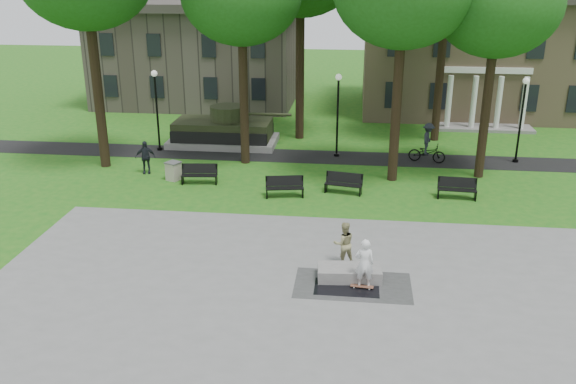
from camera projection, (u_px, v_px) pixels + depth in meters
The scene contains 22 objects.
ground at pixel (311, 247), 23.75m from camera, with size 120.00×120.00×0.00m, color #1C6217.
plaza at pixel (298, 316), 19.09m from camera, with size 22.00×16.00×0.02m, color gray.
footpath at pixel (327, 157), 34.92m from camera, with size 44.00×2.60×0.01m, color black.
building_right at pixel (473, 51), 45.37m from camera, with size 17.00×12.00×8.60m.
building_left at pixel (200, 56), 48.34m from camera, with size 15.00×10.00×7.20m, color #4C443D.
tree_3 at pixel (498, 4), 28.74m from camera, with size 6.00×6.00×11.19m.
lamp_left at pixel (156, 104), 35.30m from camera, with size 0.36×0.36×4.73m.
lamp_mid at pixel (338, 108), 34.17m from camera, with size 0.36×0.36×4.73m.
lamp_right at pixel (522, 113), 33.10m from camera, with size 0.36×0.36×4.73m.
tank_monument at pixel (224, 131), 37.18m from camera, with size 7.45×3.40×2.40m.
puddle at pixel (347, 288), 20.73m from camera, with size 2.20×1.20×0.00m, color black.
concrete_block at pixel (349, 273), 21.27m from camera, with size 2.20×1.00×0.45m, color gray.
skateboard at pixel (362, 287), 20.72m from camera, with size 0.78×0.20×0.07m, color brown.
skateboarder at pixel (364, 263), 20.51m from camera, with size 0.65×0.42×1.77m, color white.
friend_watching at pixel (344, 243), 22.13m from camera, with size 0.80×0.62×1.65m, color #9A9563.
pedestrian_walker at pixel (145, 157), 31.95m from camera, with size 1.03×0.43×1.76m, color black.
cyclist at pixel (427, 146), 33.77m from camera, with size 2.13×1.26×2.22m.
park_bench_0 at pixel (200, 173), 30.57m from camera, with size 1.84×0.70×1.00m.
park_bench_1 at pixel (285, 186), 28.81m from camera, with size 1.85×0.83×1.00m.
park_bench_2 at pixel (343, 183), 29.28m from camera, with size 1.85×0.85×1.00m.
park_bench_3 at pixel (457, 188), 28.61m from camera, with size 1.82×0.63×1.00m.
trash_bin at pixel (173, 171), 31.08m from camera, with size 0.87×0.87×0.96m.
Camera 1 is at (1.56, -21.46, 10.32)m, focal length 38.00 mm.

